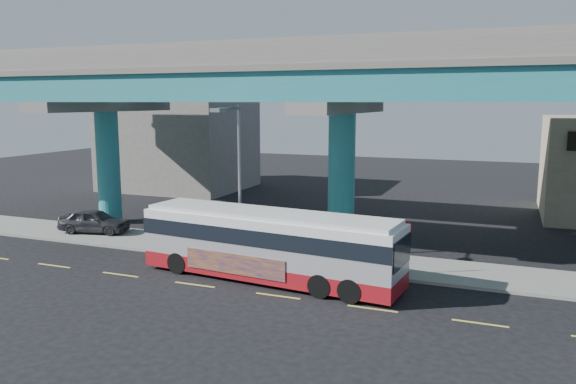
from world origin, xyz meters
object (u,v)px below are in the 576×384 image
at_px(street_lamp, 234,160).
at_px(parked_car, 94,221).
at_px(transit_bus, 269,243).
at_px(stop_sign, 404,236).

bearing_deg(street_lamp, parked_car, 168.05).
distance_m(transit_bus, street_lamp, 4.72).
xyz_separation_m(transit_bus, parked_car, (-13.37, 4.11, -0.86)).
bearing_deg(transit_bus, stop_sign, 30.39).
relative_size(street_lamp, stop_sign, 3.09).
height_order(parked_car, street_lamp, street_lamp).
bearing_deg(transit_bus, street_lamp, 150.82).
relative_size(parked_car, street_lamp, 0.58).
bearing_deg(street_lamp, transit_bus, -34.94).
bearing_deg(parked_car, street_lamp, -114.10).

